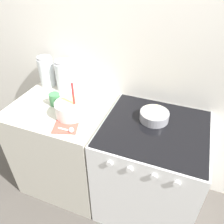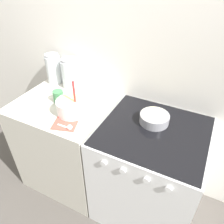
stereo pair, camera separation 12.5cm
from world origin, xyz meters
name	(u,v)px [view 1 (the left image)]	position (x,y,z in m)	size (l,w,h in m)	color
ground_plane	(91,219)	(0.00, 0.00, 0.00)	(12.00, 12.00, 0.00)	#4C4742
wall_back	(121,56)	(0.00, 0.71, 1.20)	(4.51, 0.05, 2.40)	white
countertop_cabinet	(67,145)	(-0.37, 0.34, 0.44)	(0.75, 0.68, 0.88)	beige
stove	(149,169)	(0.38, 0.34, 0.44)	(0.74, 0.70, 0.88)	silver
mixing_bowl	(70,108)	(-0.22, 0.25, 0.95)	(0.22, 0.22, 0.28)	white
baking_pan	(154,116)	(0.36, 0.42, 0.92)	(0.21, 0.21, 0.07)	gray
storage_jar_left	(47,73)	(-0.64, 0.59, 1.00)	(0.13, 0.13, 0.27)	silver
storage_jar_middle	(65,77)	(-0.46, 0.59, 1.00)	(0.15, 0.15, 0.26)	silver
tin_can	(55,99)	(-0.41, 0.33, 0.93)	(0.08, 0.08, 0.10)	#3F7F4C
recipe_page	(68,121)	(-0.21, 0.18, 0.89)	(0.24, 0.32, 0.01)	#CC4C3F
measuring_spoon	(70,130)	(-0.14, 0.09, 0.90)	(0.12, 0.04, 0.04)	white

